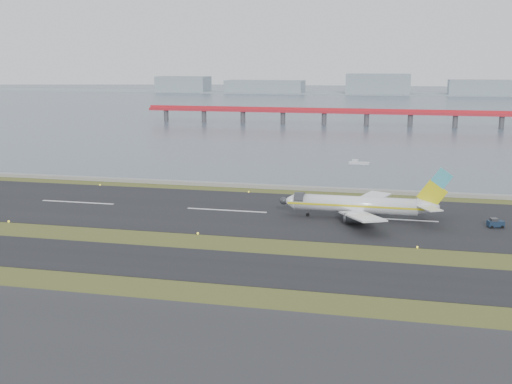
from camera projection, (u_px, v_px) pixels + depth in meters
ground at (186, 244)px, 128.03m from camera, size 1000.00×1000.00×0.00m
apron_strip at (31, 371)px, 75.55m from camera, size 1000.00×50.00×0.10m
taxiway_strip at (164, 262)px, 116.57m from camera, size 1000.00×18.00×0.10m
runway_strip at (227, 211)px, 156.64m from camera, size 1000.00×45.00×0.10m
seawall at (255, 186)px, 185.17m from camera, size 1000.00×2.50×1.00m
bay_water at (358, 102)px, 566.87m from camera, size 1400.00×800.00×1.30m
red_pier at (367, 113)px, 360.61m from camera, size 260.00×5.00×10.20m
far_shoreline at (382, 88)px, 715.26m from camera, size 1400.00×80.00×60.50m
airliner at (362, 205)px, 147.35m from camera, size 38.52×32.89×12.80m
pushback_tug at (495, 223)px, 140.38m from camera, size 3.77×2.79×2.16m
workboat_near at (359, 163)px, 226.89m from camera, size 7.41×2.93×1.76m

